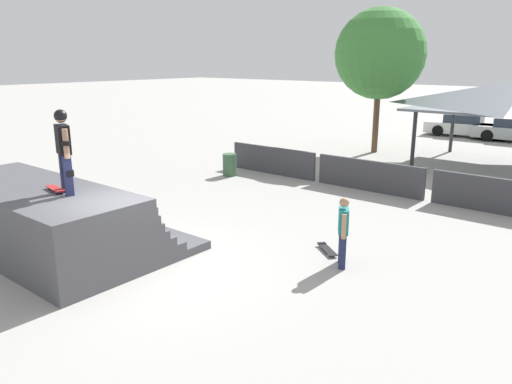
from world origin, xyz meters
The scene contains 10 objects.
ground_plane centered at (0.00, 0.00, 0.00)m, with size 160.00×160.00×0.00m, color #A3A09B.
quarter_pipe_ramp centered at (-2.78, -0.59, 0.71)m, with size 5.94×3.85×1.57m.
skater_on_deck centered at (-1.60, -0.63, 2.60)m, with size 0.77×0.41×1.79m.
skateboard_on_deck centered at (-1.94, -0.71, 1.63)m, with size 0.80×0.34×0.09m.
bystander_walking centered at (3.09, 2.94, 0.85)m, with size 0.41×0.57×1.53m.
skateboard_on_ground centered at (2.41, 3.45, 0.06)m, with size 0.80×0.67×0.09m.
barrier_fence centered at (0.57, 9.10, 0.53)m, with size 12.12×0.12×1.05m.
tree_beside_pavilion centered at (-2.62, 15.93, 4.57)m, with size 4.14×4.14×6.65m.
trash_bin centered at (-4.62, 7.79, 0.42)m, with size 0.52×0.52×0.85m, color #385B3D.
parked_car_white centered at (-0.90, 23.86, 0.60)m, with size 4.43×2.08×1.27m.
Camera 1 is at (8.06, -6.03, 4.36)m, focal length 35.00 mm.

